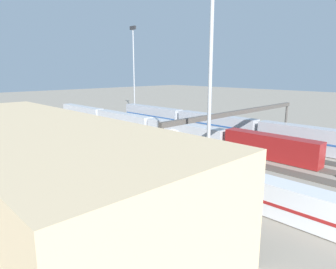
{
  "coord_description": "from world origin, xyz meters",
  "views": [
    {
      "loc": [
        -48.91,
        48.06,
        15.94
      ],
      "look_at": [
        -3.22,
        4.15,
        2.5
      ],
      "focal_mm": 32.22,
      "sensor_mm": 36.0,
      "label": 1
    }
  ],
  "objects": [
    {
      "name": "track_bed_4",
      "position": [
        0.0,
        2.5,
        0.06
      ],
      "size": [
        140.0,
        2.8,
        0.12
      ],
      "primitive_type": "cube",
      "color": "#4C443D",
      "rests_on": "ground_plane"
    },
    {
      "name": "signal_gantry",
      "position": [
        -18.08,
        0.0,
        7.73
      ],
      "size": [
        0.7,
        40.0,
        8.8
      ],
      "color": "#4C4742",
      "rests_on": "ground_plane"
    },
    {
      "name": "track_bed_2",
      "position": [
        0.0,
        -7.5,
        0.06
      ],
      "size": [
        140.0,
        2.8,
        0.12
      ],
      "primitive_type": "cube",
      "color": "#3D3833",
      "rests_on": "ground_plane"
    },
    {
      "name": "track_bed_0",
      "position": [
        0.0,
        -17.5,
        0.06
      ],
      "size": [
        140.0,
        2.8,
        0.12
      ],
      "primitive_type": "cube",
      "color": "#3D3833",
      "rests_on": "ground_plane"
    },
    {
      "name": "train_on_track_7",
      "position": [
        4.57,
        17.5,
        2.05
      ],
      "size": [
        139.0,
        3.06,
        4.4
      ],
      "color": "#285193",
      "rests_on": "ground_plane"
    },
    {
      "name": "light_mast_0",
      "position": [
        40.27,
        -20.41,
        19.59
      ],
      "size": [
        2.8,
        0.7,
        31.37
      ],
      "color": "#9EA0A5",
      "rests_on": "ground_plane"
    },
    {
      "name": "track_bed_1",
      "position": [
        0.0,
        -12.5,
        0.06
      ],
      "size": [
        140.0,
        2.8,
        0.12
      ],
      "primitive_type": "cube",
      "color": "#3D3833",
      "rests_on": "ground_plane"
    },
    {
      "name": "light_mast_1",
      "position": [
        -27.18,
        20.52,
        20.26
      ],
      "size": [
        2.8,
        0.7,
        32.63
      ],
      "color": "#9EA0A5",
      "rests_on": "ground_plane"
    },
    {
      "name": "maintenance_shed",
      "position": [
        -13.06,
        36.03,
        5.07
      ],
      "size": [
        50.31,
        17.2,
        10.14
      ],
      "primitive_type": "cube",
      "color": "tan",
      "rests_on": "ground_plane"
    },
    {
      "name": "track_bed_7",
      "position": [
        0.0,
        17.5,
        0.06
      ],
      "size": [
        140.0,
        2.8,
        0.12
      ],
      "primitive_type": "cube",
      "color": "#4C443D",
      "rests_on": "ground_plane"
    },
    {
      "name": "track_bed_5",
      "position": [
        0.0,
        7.5,
        0.06
      ],
      "size": [
        140.0,
        2.8,
        0.12
      ],
      "primitive_type": "cube",
      "color": "#3D3833",
      "rests_on": "ground_plane"
    },
    {
      "name": "train_on_track_1",
      "position": [
        -3.09,
        -12.5,
        2.62
      ],
      "size": [
        71.4,
        3.06,
        5.0
      ],
      "color": "#A8AAB2",
      "rests_on": "ground_plane"
    },
    {
      "name": "track_bed_6",
      "position": [
        0.0,
        12.5,
        0.06
      ],
      "size": [
        140.0,
        2.8,
        0.12
      ],
      "primitive_type": "cube",
      "color": "#3D3833",
      "rests_on": "ground_plane"
    },
    {
      "name": "track_bed_3",
      "position": [
        0.0,
        -2.5,
        0.06
      ],
      "size": [
        140.0,
        2.8,
        0.12
      ],
      "primitive_type": "cube",
      "color": "#4C443D",
      "rests_on": "ground_plane"
    },
    {
      "name": "ground_plane",
      "position": [
        0.0,
        0.0,
        0.0
      ],
      "size": [
        400.0,
        400.0,
        0.0
      ],
      "primitive_type": "plane",
      "color": "gray"
    },
    {
      "name": "train_on_track_3",
      "position": [
        12.6,
        -2.5,
        2.07
      ],
      "size": [
        90.6,
        3.06,
        4.4
      ],
      "color": "maroon",
      "rests_on": "ground_plane"
    }
  ]
}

